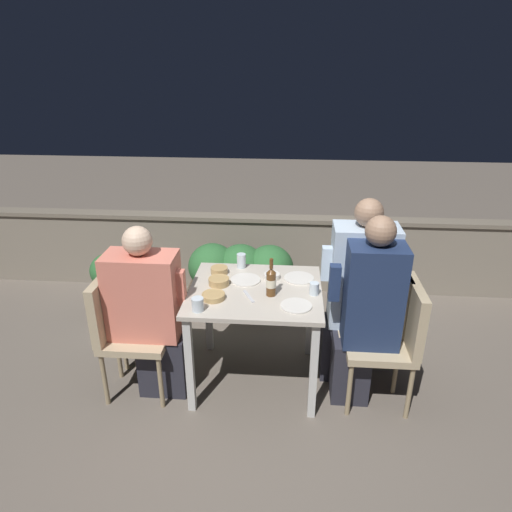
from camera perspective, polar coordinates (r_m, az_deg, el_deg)
name	(u,v)px	position (r m, az deg, el deg)	size (l,w,h in m)	color
ground_plane	(255,378)	(3.53, -0.08, -15.00)	(16.00, 16.00, 0.00)	#665B51
parapet_wall	(267,252)	(4.62, 1.42, 0.51)	(9.00, 0.18, 0.77)	gray
dining_table	(255,303)	(3.17, -0.09, -5.88)	(0.90, 0.81, 0.75)	#BCB2A3
planter_hedge	(241,276)	(4.16, -1.91, -2.50)	(0.95, 0.47, 0.67)	brown
chair_left_near	(123,323)	(3.28, -16.35, -8.03)	(0.45, 0.45, 0.88)	tan
person_coral_top	(150,314)	(3.17, -13.09, -7.03)	(0.52, 0.26, 1.24)	#282833
chair_left_far	(135,302)	(3.51, -14.91, -5.60)	(0.45, 0.45, 0.88)	tan
chair_right_near	(395,333)	(3.18, 16.96, -9.14)	(0.45, 0.45, 0.88)	tan
person_navy_jumper	(367,312)	(3.07, 13.65, -6.85)	(0.47, 0.26, 1.34)	#282833
chair_right_far	(383,313)	(3.38, 15.55, -6.89)	(0.45, 0.45, 0.88)	tan
person_blue_shirt	(356,293)	(3.27, 12.45, -4.51)	(0.50, 0.26, 1.37)	#282833
beer_bottle	(271,281)	(3.00, 1.90, -3.20)	(0.07, 0.07, 0.26)	brown
plate_0	(299,278)	(3.27, 5.39, -2.77)	(0.21, 0.21, 0.01)	silver
plate_1	(296,306)	(2.92, 5.05, -6.21)	(0.20, 0.20, 0.01)	silver
plate_2	(246,280)	(3.23, -1.31, -3.00)	(0.21, 0.21, 0.01)	silver
bowl_0	(219,270)	(3.34, -4.62, -1.74)	(0.12, 0.12, 0.05)	tan
bowl_1	(272,276)	(3.26, 1.99, -2.46)	(0.11, 0.11, 0.04)	silver
bowl_2	(213,296)	(3.00, -5.35, -4.96)	(0.15, 0.15, 0.04)	tan
bowl_3	(219,281)	(3.17, -4.66, -3.12)	(0.14, 0.14, 0.05)	tan
glass_cup_0	(241,261)	(3.41, -1.85, -0.60)	(0.07, 0.07, 0.11)	silver
glass_cup_1	(198,304)	(2.87, -7.30, -6.02)	(0.08, 0.08, 0.09)	silver
glass_cup_2	(314,289)	(3.05, 7.29, -4.06)	(0.06, 0.06, 0.08)	silver
fork_0	(249,296)	(3.02, -0.92, -5.06)	(0.09, 0.16, 0.01)	silver
potted_plant	(112,282)	(4.15, -17.61, -3.07)	(0.33, 0.33, 0.67)	#B2A899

